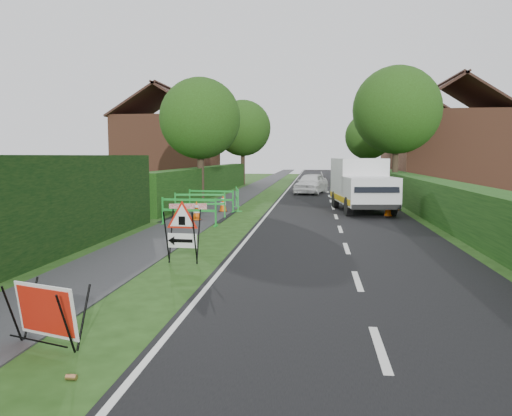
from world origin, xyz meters
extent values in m
plane|color=#1F3F12|center=(0.00, 0.00, 0.00)|extent=(120.00, 120.00, 0.00)
cube|color=black|center=(2.50, 35.00, 0.00)|extent=(6.00, 90.00, 0.02)
cube|color=#2D2D30|center=(-3.00, 35.00, 0.01)|extent=(2.00, 90.00, 0.02)
cube|color=#14380F|center=(-5.00, 22.00, 0.00)|extent=(1.00, 24.00, 1.80)
cube|color=#14380F|center=(6.50, 16.00, 0.00)|extent=(1.20, 50.00, 1.50)
cube|color=brown|center=(-10.00, 30.00, 2.75)|extent=(7.00, 7.00, 5.50)
cube|color=#331E19|center=(-11.75, 30.00, 6.59)|extent=(4.00, 7.40, 2.58)
cube|color=#331E19|center=(-8.25, 30.00, 6.59)|extent=(4.00, 7.40, 2.58)
cube|color=#331E19|center=(-10.00, 30.00, 7.69)|extent=(0.25, 7.40, 0.18)
cube|color=brown|center=(11.00, 28.00, 2.75)|extent=(7.00, 7.00, 5.50)
cube|color=#331E19|center=(9.25, 28.00, 6.59)|extent=(4.00, 7.40, 2.58)
cube|color=#331E19|center=(12.75, 28.00, 6.59)|extent=(4.00, 7.40, 2.58)
cube|color=#331E19|center=(11.00, 28.00, 7.69)|extent=(0.25, 7.40, 0.18)
cube|color=brown|center=(12.00, 42.00, 2.75)|extent=(7.00, 7.00, 5.50)
cube|color=#331E19|center=(10.25, 42.00, 6.59)|extent=(4.00, 7.40, 2.58)
cube|color=#331E19|center=(13.75, 42.00, 6.59)|extent=(4.00, 7.40, 2.58)
cube|color=#331E19|center=(12.00, 42.00, 7.69)|extent=(0.25, 7.40, 0.18)
cylinder|color=#2D2116|center=(-4.60, 18.00, 1.31)|extent=(0.36, 0.36, 2.62)
sphere|color=#213D10|center=(-4.60, 18.00, 4.50)|extent=(4.40, 4.40, 4.40)
cylinder|color=#2D2116|center=(6.40, 22.00, 1.49)|extent=(0.36, 0.36, 2.97)
sphere|color=#213D10|center=(6.40, 22.00, 5.18)|extent=(5.20, 5.20, 5.20)
cylinder|color=#2D2116|center=(-4.60, 34.00, 1.40)|extent=(0.36, 0.36, 2.80)
sphere|color=#213D10|center=(-4.60, 34.00, 4.84)|extent=(4.80, 4.80, 4.80)
cylinder|color=#2D2116|center=(6.40, 38.00, 1.22)|extent=(0.36, 0.36, 2.45)
sphere|color=#213D10|center=(6.40, 38.00, 4.23)|extent=(4.20, 4.20, 4.20)
cylinder|color=black|center=(-2.26, -2.91, 0.42)|extent=(0.12, 0.28, 0.81)
cylinder|color=black|center=(-2.17, -2.63, 0.42)|extent=(0.12, 0.28, 0.81)
cylinder|color=black|center=(-1.37, -3.21, 0.42)|extent=(0.12, 0.28, 0.81)
cylinder|color=black|center=(-1.28, -2.92, 0.42)|extent=(0.12, 0.28, 0.81)
cylinder|color=black|center=(-1.82, -3.08, 0.14)|extent=(0.95, 0.33, 0.02)
cube|color=white|center=(-1.78, -2.93, 0.49)|extent=(0.98, 0.42, 0.71)
cube|color=red|center=(-1.78, -2.95, 0.49)|extent=(0.89, 0.37, 0.62)
cylinder|color=black|center=(-1.69, 2.03, 0.63)|extent=(0.05, 0.38, 1.23)
cylinder|color=black|center=(-1.67, 2.33, 0.63)|extent=(0.05, 0.38, 1.23)
cylinder|color=black|center=(-1.02, 1.99, 0.63)|extent=(0.05, 0.38, 1.23)
cylinder|color=black|center=(-1.01, 2.30, 0.63)|extent=(0.05, 0.38, 1.23)
cube|color=white|center=(-1.35, 2.14, 0.55)|extent=(0.68, 0.06, 0.33)
cube|color=black|center=(-1.35, 2.12, 0.55)|extent=(0.49, 0.04, 0.08)
cone|color=black|center=(-1.61, 2.14, 0.55)|extent=(0.16, 0.21, 0.20)
cube|color=black|center=(-1.35, 2.12, 1.01)|extent=(0.15, 0.02, 0.20)
cube|color=silver|center=(3.59, 14.46, 1.39)|extent=(2.40, 3.46, 1.94)
cube|color=silver|center=(3.90, 12.02, 1.01)|extent=(2.25, 2.32, 1.18)
cube|color=black|center=(4.03, 11.03, 1.30)|extent=(1.78, 0.45, 0.54)
cube|color=#EBB70C|center=(2.71, 13.40, 0.62)|extent=(0.64, 4.93, 0.24)
cube|color=#EBB70C|center=(4.72, 13.65, 0.62)|extent=(0.64, 4.93, 0.24)
cube|color=black|center=(4.03, 11.04, 0.48)|extent=(1.97, 0.37, 0.20)
cylinder|color=black|center=(3.01, 11.86, 0.40)|extent=(0.34, 0.83, 0.80)
cylinder|color=black|center=(4.80, 12.08, 0.40)|extent=(0.34, 0.83, 0.80)
cylinder|color=black|center=(2.61, 15.07, 0.40)|extent=(0.34, 0.83, 0.80)
cylinder|color=black|center=(4.40, 15.29, 0.40)|extent=(0.34, 0.83, 0.80)
cube|color=black|center=(4.61, 11.91, 0.02)|extent=(0.38, 0.38, 0.04)
cone|color=#EE5407|center=(4.61, 11.91, 0.42)|extent=(0.32, 0.32, 0.75)
cylinder|color=white|center=(4.61, 11.91, 0.38)|extent=(0.25, 0.25, 0.14)
cylinder|color=white|center=(4.61, 11.91, 0.56)|extent=(0.17, 0.17, 0.10)
cube|color=black|center=(5.30, 14.27, 0.02)|extent=(0.38, 0.38, 0.04)
cone|color=#EE5407|center=(5.30, 14.27, 0.42)|extent=(0.32, 0.32, 0.75)
cylinder|color=white|center=(5.30, 14.27, 0.38)|extent=(0.25, 0.25, 0.14)
cylinder|color=white|center=(5.30, 14.27, 0.56)|extent=(0.17, 0.17, 0.10)
cube|color=black|center=(4.51, 15.73, 0.02)|extent=(0.38, 0.38, 0.04)
cone|color=#EE5407|center=(4.51, 15.73, 0.42)|extent=(0.32, 0.32, 0.75)
cylinder|color=white|center=(4.51, 15.73, 0.38)|extent=(0.25, 0.25, 0.14)
cylinder|color=white|center=(4.51, 15.73, 0.56)|extent=(0.17, 0.17, 0.10)
cube|color=black|center=(-2.85, 9.72, 0.02)|extent=(0.38, 0.38, 0.04)
cone|color=#EE5407|center=(-2.85, 9.72, 0.42)|extent=(0.32, 0.32, 0.75)
cylinder|color=white|center=(-2.85, 9.72, 0.38)|extent=(0.25, 0.25, 0.14)
cylinder|color=white|center=(-2.85, 9.72, 0.56)|extent=(0.17, 0.17, 0.10)
cube|color=black|center=(-2.40, 12.80, 0.02)|extent=(0.38, 0.38, 0.04)
cone|color=#EE5407|center=(-2.40, 12.80, 0.42)|extent=(0.32, 0.32, 0.75)
cylinder|color=white|center=(-2.40, 12.80, 0.38)|extent=(0.25, 0.25, 0.14)
cylinder|color=white|center=(-2.40, 12.80, 0.56)|extent=(0.17, 0.17, 0.10)
cube|color=green|center=(-3.81, 8.51, 0.50)|extent=(0.06, 0.06, 1.00)
cube|color=green|center=(-1.82, 8.29, 0.50)|extent=(0.06, 0.06, 1.00)
cube|color=green|center=(-2.81, 8.40, 0.92)|extent=(1.99, 0.27, 0.08)
cube|color=green|center=(-2.81, 8.40, 0.55)|extent=(1.99, 0.27, 0.08)
cube|color=green|center=(-3.81, 8.51, 0.02)|extent=(0.10, 0.35, 0.04)
cube|color=green|center=(-1.82, 8.29, 0.02)|extent=(0.10, 0.35, 0.04)
cube|color=green|center=(-3.96, 10.67, 0.50)|extent=(0.05, 0.05, 1.00)
cube|color=green|center=(-1.97, 10.88, 0.50)|extent=(0.05, 0.05, 1.00)
cube|color=green|center=(-2.96, 10.77, 0.92)|extent=(1.99, 0.25, 0.08)
cube|color=green|center=(-2.96, 10.77, 0.55)|extent=(1.99, 0.25, 0.08)
cube|color=green|center=(-3.96, 10.67, 0.02)|extent=(0.10, 0.35, 0.04)
cube|color=green|center=(-1.97, 10.88, 0.02)|extent=(0.10, 0.35, 0.04)
cube|color=green|center=(-3.92, 12.84, 0.50)|extent=(0.05, 0.05, 1.00)
cube|color=green|center=(-1.92, 12.66, 0.50)|extent=(0.05, 0.05, 1.00)
cube|color=green|center=(-2.92, 12.75, 0.92)|extent=(2.00, 0.23, 0.08)
cube|color=green|center=(-2.92, 12.75, 0.55)|extent=(2.00, 0.23, 0.08)
cube|color=green|center=(-3.92, 12.84, 0.02)|extent=(0.09, 0.35, 0.04)
cube|color=green|center=(-1.92, 12.66, 0.02)|extent=(0.09, 0.35, 0.04)
cube|color=green|center=(-1.76, 12.99, 0.50)|extent=(0.06, 0.06, 1.00)
cube|color=green|center=(-2.15, 14.95, 0.50)|extent=(0.06, 0.06, 1.00)
cube|color=green|center=(-1.95, 13.97, 0.92)|extent=(0.44, 1.97, 0.08)
cube|color=green|center=(-1.95, 13.97, 0.55)|extent=(0.44, 1.97, 0.08)
cube|color=green|center=(-1.76, 12.99, 0.02)|extent=(0.35, 0.13, 0.04)
cube|color=green|center=(-2.15, 14.95, 0.02)|extent=(0.35, 0.13, 0.04)
cube|color=red|center=(-3.40, 10.57, 0.00)|extent=(1.47, 0.40, 0.25)
cylinder|color=#BF7F4C|center=(-1.01, -3.79, 0.00)|extent=(0.12, 0.07, 0.07)
imported|color=white|center=(1.38, 24.05, 0.68)|extent=(2.50, 4.25, 1.36)
camera|label=1|loc=(1.65, -8.82, 2.48)|focal=35.00mm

